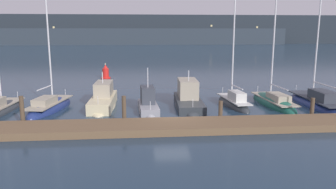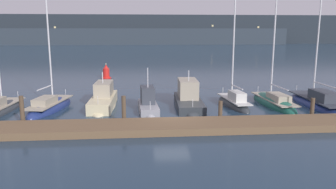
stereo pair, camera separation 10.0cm
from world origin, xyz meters
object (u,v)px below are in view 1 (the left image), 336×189
(motorboat_berth_4, at_px, (103,102))
(motorboat_berth_5, at_px, (148,107))
(sailboat_berth_8, at_px, (273,104))
(sailboat_berth_3, at_px, (50,108))
(sailboat_berth_7, at_px, (234,103))
(motorboat_berth_6, at_px, (188,102))
(channel_buoy, at_px, (106,73))
(sailboat_berth_9, at_px, (317,104))

(motorboat_berth_4, height_order, motorboat_berth_5, motorboat_berth_5)
(sailboat_berth_8, bearing_deg, sailboat_berth_3, -179.89)
(motorboat_berth_4, distance_m, sailboat_berth_8, 14.12)
(motorboat_berth_5, xyz_separation_m, sailboat_berth_7, (7.14, 1.19, -0.16))
(sailboat_berth_3, relative_size, motorboat_berth_6, 1.52)
(sailboat_berth_7, relative_size, sailboat_berth_8, 0.92)
(sailboat_berth_7, xyz_separation_m, channel_buoy, (-12.12, 16.87, 0.57))
(channel_buoy, bearing_deg, motorboat_berth_4, -85.17)
(sailboat_berth_3, distance_m, motorboat_berth_5, 7.78)
(sailboat_berth_8, bearing_deg, motorboat_berth_6, 178.26)
(motorboat_berth_5, relative_size, sailboat_berth_9, 0.45)
(sailboat_berth_7, xyz_separation_m, sailboat_berth_8, (3.38, -0.08, -0.07))
(sailboat_berth_7, bearing_deg, sailboat_berth_9, -5.91)
(sailboat_berth_9, height_order, channel_buoy, sailboat_berth_9)
(sailboat_berth_3, distance_m, sailboat_berth_7, 14.84)
(sailboat_berth_3, distance_m, sailboat_berth_9, 21.67)
(sailboat_berth_8, relative_size, channel_buoy, 5.14)
(channel_buoy, bearing_deg, motorboat_berth_6, -63.52)
(sailboat_berth_3, bearing_deg, motorboat_berth_5, -7.96)
(motorboat_berth_5, distance_m, channel_buoy, 18.74)
(sailboat_berth_3, height_order, channel_buoy, sailboat_berth_3)
(motorboat_berth_4, distance_m, sailboat_berth_7, 10.74)
(motorboat_berth_5, distance_m, sailboat_berth_9, 13.97)
(sailboat_berth_3, distance_m, channel_buoy, 17.21)
(sailboat_berth_8, distance_m, sailboat_berth_9, 3.50)
(sailboat_berth_8, xyz_separation_m, sailboat_berth_9, (3.44, -0.63, 0.06))
(sailboat_berth_7, bearing_deg, channel_buoy, 125.69)
(sailboat_berth_3, height_order, sailboat_berth_8, sailboat_berth_3)
(sailboat_berth_3, height_order, sailboat_berth_7, sailboat_berth_3)
(motorboat_berth_5, xyz_separation_m, sailboat_berth_9, (13.96, 0.48, -0.18))
(sailboat_berth_3, distance_m, motorboat_berth_4, 4.16)
(sailboat_berth_8, bearing_deg, sailboat_berth_9, -10.38)
(motorboat_berth_6, bearing_deg, sailboat_berth_9, -4.57)
(sailboat_berth_8, distance_m, channel_buoy, 22.97)
(sailboat_berth_3, relative_size, sailboat_berth_8, 1.07)
(motorboat_berth_5, xyz_separation_m, sailboat_berth_8, (10.52, 1.11, -0.23))
(motorboat_berth_5, bearing_deg, sailboat_berth_8, 6.05)
(sailboat_berth_7, height_order, sailboat_berth_9, sailboat_berth_9)
(motorboat_berth_4, bearing_deg, motorboat_berth_6, -2.75)
(sailboat_berth_8, bearing_deg, motorboat_berth_4, 177.76)
(motorboat_berth_6, xyz_separation_m, channel_buoy, (-8.33, 16.72, 0.39))
(sailboat_berth_8, height_order, channel_buoy, sailboat_berth_8)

